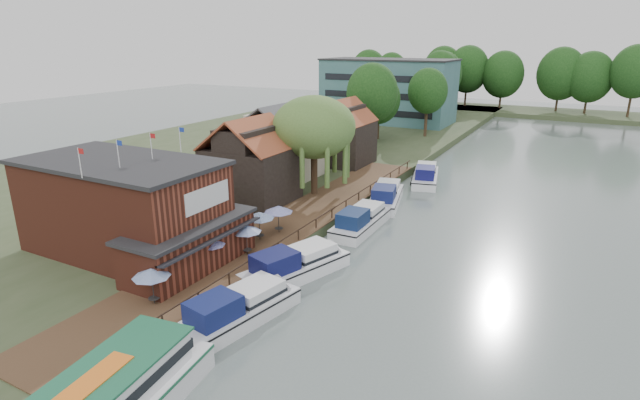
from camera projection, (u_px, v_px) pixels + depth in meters
The scene contains 26 objects.
ground at pixel (313, 305), 32.94m from camera, with size 260.00×260.00×0.00m, color slate.
land_bank at pixel (253, 152), 75.70m from camera, with size 50.00×140.00×1.00m, color #384728.
quay_deck at pixel (290, 223), 44.62m from camera, with size 6.00×50.00×0.10m, color #47301E.
quay_rail at pixel (319, 222), 43.68m from camera, with size 0.20×49.00×1.00m, color black, non-canonical shape.
pub at pixel (142, 210), 37.04m from camera, with size 20.00×11.00×7.30m, color maroon, non-canonical shape.
hotel_block at pixel (388, 90), 99.33m from camera, with size 25.40×12.40×12.30m, color #38666B, non-canonical shape.
cottage_a at pixel (251, 160), 49.87m from camera, with size 8.60×7.60×8.50m, color black, non-canonical shape.
cottage_b at pixel (280, 141), 59.60m from camera, with size 9.60×8.60×8.50m, color beige, non-canonical shape.
cottage_c at pixel (343, 132), 65.31m from camera, with size 7.60×7.60×8.50m, color black, non-canonical shape.
willow at pixel (314, 146), 51.71m from camera, with size 8.60×8.60×10.43m, color #476B2D, non-canonical shape.
umbrella_0 at pixel (153, 286), 30.63m from camera, with size 2.36×2.36×2.38m, color navy, non-canonical shape.
umbrella_1 at pixel (212, 253), 35.33m from camera, with size 2.01×2.01×2.38m, color navy, non-canonical shape.
umbrella_2 at pixel (247, 240), 37.77m from camera, with size 2.31×2.31×2.38m, color #1B3F94, non-canonical shape.
umbrella_3 at pixel (260, 226), 40.57m from camera, with size 2.46×2.46×2.38m, color #1B4A95, non-canonical shape.
umbrella_4 at pixel (279, 219), 42.09m from camera, with size 2.46×2.46×2.38m, color navy, non-canonical shape.
cruiser_0 at pixel (238, 305), 30.60m from camera, with size 3.18×9.85×2.39m, color silver, non-canonical shape.
cruiser_1 at pixel (296, 261), 36.56m from camera, with size 3.25×10.05×2.44m, color white, non-canonical shape.
cruiser_2 at pixel (361, 218), 45.73m from camera, with size 3.13×9.70×2.34m, color white, non-canonical shape.
cruiser_3 at pixel (386, 193), 52.90m from camera, with size 3.22×9.97×2.42m, color silver, non-canonical shape.
cruiser_4 at pixel (426, 173), 60.99m from camera, with size 3.18×9.84×2.38m, color white, non-canonical shape.
bank_tree_0 at pixel (372, 107), 73.51m from camera, with size 7.55×7.55×12.66m, color #143811, non-canonical shape.
bank_tree_1 at pixel (379, 107), 81.59m from camera, with size 7.04×7.04×10.59m, color #143811, non-canonical shape.
bank_tree_2 at pixel (427, 103), 83.74m from camera, with size 6.59×6.59×11.41m, color #143811, non-canonical shape.
bank_tree_3 at pixel (439, 85), 103.18m from camera, with size 7.58×7.58×13.78m, color #143811, non-canonical shape.
bank_tree_4 at pixel (444, 86), 109.58m from camera, with size 7.28×7.28×12.35m, color #143811, non-canonical shape.
bank_tree_5 at pixel (442, 80), 117.30m from camera, with size 8.75×8.75×13.30m, color #143811, non-canonical shape.
Camera 1 is at (14.34, -25.49, 16.69)m, focal length 28.00 mm.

